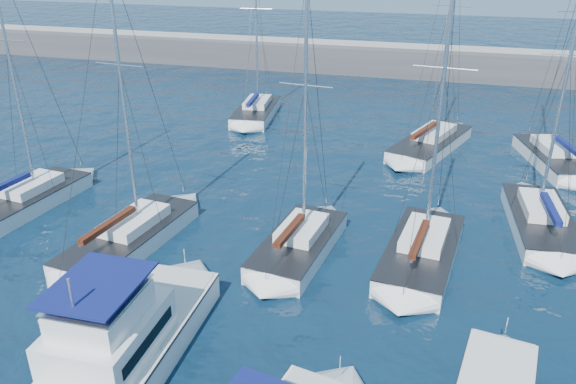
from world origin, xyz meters
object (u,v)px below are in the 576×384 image
(sailboat_back_a, at_px, (256,111))
(sailboat_back_b, at_px, (431,143))
(sailboat_mid_e, at_px, (541,221))
(motor_yacht_port_inner, at_px, (122,342))
(sailboat_mid_a, at_px, (28,199))
(sailboat_mid_c, at_px, (299,244))
(sailboat_back_c, at_px, (554,158))
(sailboat_mid_d, at_px, (422,252))
(sailboat_mid_b, at_px, (130,237))

(sailboat_back_a, distance_m, sailboat_back_b, 16.03)
(sailboat_back_a, bearing_deg, sailboat_mid_e, -42.78)
(motor_yacht_port_inner, xyz_separation_m, sailboat_mid_a, (-12.78, 10.62, -0.60))
(sailboat_mid_a, xyz_separation_m, sailboat_mid_e, (29.04, 5.23, -0.01))
(sailboat_mid_a, bearing_deg, sailboat_mid_c, 3.40)
(sailboat_mid_c, height_order, sailboat_back_c, sailboat_back_c)
(sailboat_mid_e, distance_m, sailboat_back_b, 13.17)
(sailboat_mid_d, relative_size, sailboat_back_a, 1.03)
(sailboat_mid_c, relative_size, sailboat_back_c, 0.82)
(motor_yacht_port_inner, relative_size, sailboat_mid_b, 0.64)
(sailboat_mid_d, bearing_deg, sailboat_mid_b, -163.23)
(sailboat_mid_b, distance_m, sailboat_mid_d, 14.91)
(sailboat_mid_b, height_order, sailboat_mid_e, sailboat_mid_e)
(sailboat_mid_b, relative_size, sailboat_back_a, 1.01)
(sailboat_mid_b, relative_size, sailboat_back_c, 0.89)
(motor_yacht_port_inner, xyz_separation_m, sailboat_mid_e, (16.26, 15.84, -0.61))
(motor_yacht_port_inner, height_order, sailboat_mid_d, sailboat_mid_d)
(sailboat_mid_b, distance_m, sailboat_back_a, 23.64)
(sailboat_mid_a, distance_m, sailboat_mid_b, 8.65)
(sailboat_back_c, bearing_deg, sailboat_mid_b, -156.31)
(sailboat_mid_e, relative_size, sailboat_back_a, 1.02)
(sailboat_mid_a, relative_size, sailboat_mid_b, 1.04)
(sailboat_mid_b, bearing_deg, sailboat_mid_c, 17.62)
(sailboat_back_b, height_order, sailboat_back_c, sailboat_back_b)
(sailboat_mid_b, xyz_separation_m, sailboat_back_c, (22.86, 18.35, 0.03))
(sailboat_mid_a, distance_m, sailboat_mid_d, 22.97)
(sailboat_mid_c, bearing_deg, sailboat_mid_a, -176.55)
(sailboat_mid_d, relative_size, sailboat_back_b, 0.91)
(motor_yacht_port_inner, distance_m, sailboat_mid_b, 9.32)
(sailboat_mid_b, height_order, sailboat_back_b, sailboat_back_b)
(sailboat_mid_a, bearing_deg, sailboat_mid_b, -10.39)
(sailboat_mid_e, bearing_deg, sailboat_back_c, 74.59)
(sailboat_mid_d, distance_m, sailboat_mid_e, 7.94)
(sailboat_mid_b, bearing_deg, sailboat_mid_a, 170.29)
(sailboat_back_a, bearing_deg, sailboat_mid_c, -72.82)
(sailboat_mid_c, relative_size, sailboat_mid_d, 0.90)
(motor_yacht_port_inner, distance_m, sailboat_back_c, 32.24)
(sailboat_back_a, bearing_deg, sailboat_back_c, -19.10)
(sailboat_back_c, bearing_deg, motor_yacht_port_inner, -139.79)
(sailboat_mid_e, relative_size, sailboat_back_b, 0.90)
(sailboat_mid_c, xyz_separation_m, sailboat_back_b, (5.67, 17.56, 0.01))
(sailboat_mid_e, height_order, sailboat_back_a, sailboat_mid_e)
(sailboat_mid_c, distance_m, sailboat_back_c, 21.95)
(sailboat_back_a, bearing_deg, motor_yacht_port_inner, -86.73)
(sailboat_mid_a, xyz_separation_m, sailboat_mid_c, (16.93, -0.84, -0.01))
(sailboat_mid_a, distance_m, sailboat_back_c, 34.96)
(sailboat_mid_b, xyz_separation_m, sailboat_back_b, (14.32, 19.20, 0.01))
(motor_yacht_port_inner, relative_size, sailboat_mid_d, 0.63)
(sailboat_mid_a, distance_m, sailboat_mid_c, 16.95)
(sailboat_back_b, bearing_deg, motor_yacht_port_inner, -90.27)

